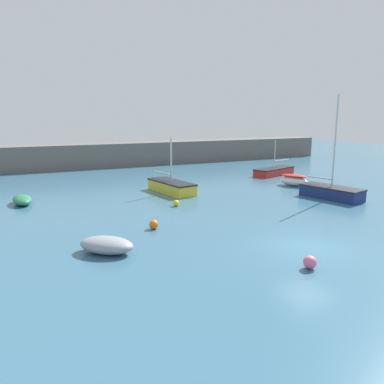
# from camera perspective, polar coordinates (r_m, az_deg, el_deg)

# --- Properties ---
(ground_plane) EXTENTS (120.00, 120.00, 0.20)m
(ground_plane) POSITION_cam_1_polar(r_m,az_deg,el_deg) (18.95, 17.35, -8.34)
(ground_plane) COLOR #38667F
(harbor_breakwater) EXTENTS (60.36, 3.46, 2.85)m
(harbor_breakwater) POSITION_cam_1_polar(r_m,az_deg,el_deg) (48.27, -10.96, 5.67)
(harbor_breakwater) COLOR #66605B
(harbor_breakwater) RESTS_ON ground_plane
(rowboat_with_red_cover) EXTENTS (2.18, 2.90, 1.03)m
(rowboat_with_red_cover) POSITION_cam_1_polar(r_m,az_deg,el_deg) (34.80, 15.24, 1.77)
(rowboat_with_red_cover) COLOR white
(rowboat_with_red_cover) RESTS_ON ground_plane
(rowboat_white_midwater) EXTENTS (2.92, 2.86, 0.75)m
(rowboat_white_midwater) POSITION_cam_1_polar(r_m,az_deg,el_deg) (17.70, -12.89, -7.88)
(rowboat_white_midwater) COLOR gray
(rowboat_white_midwater) RESTS_ON ground_plane
(rowboat_blue_near) EXTENTS (1.42, 2.69, 0.65)m
(rowboat_blue_near) POSITION_cam_1_polar(r_m,az_deg,el_deg) (29.15, -24.45, -1.09)
(rowboat_blue_near) COLOR #287A4C
(rowboat_blue_near) RESTS_ON ground_plane
(sailboat_short_mast) EXTENTS (5.57, 3.32, 3.69)m
(sailboat_short_mast) POSITION_cam_1_polar(r_m,az_deg,el_deg) (40.75, 12.40, 3.11)
(sailboat_short_mast) COLOR red
(sailboat_short_mast) RESTS_ON ground_plane
(sailboat_tall_mast) EXTENTS (2.74, 4.93, 7.69)m
(sailboat_tall_mast) POSITION_cam_1_polar(r_m,az_deg,el_deg) (30.26, 20.46, 0.04)
(sailboat_tall_mast) COLOR navy
(sailboat_tall_mast) RESTS_ON ground_plane
(sailboat_twin_hulled) EXTENTS (2.51, 5.20, 4.51)m
(sailboat_twin_hulled) POSITION_cam_1_polar(r_m,az_deg,el_deg) (30.69, -3.16, 0.85)
(sailboat_twin_hulled) COLOR yellow
(sailboat_twin_hulled) RESTS_ON ground_plane
(mooring_buoy_orange) EXTENTS (0.51, 0.51, 0.51)m
(mooring_buoy_orange) POSITION_cam_1_polar(r_m,az_deg,el_deg) (20.92, -5.85, -4.95)
(mooring_buoy_orange) COLOR orange
(mooring_buoy_orange) RESTS_ON ground_plane
(mooring_buoy_pink) EXTENTS (0.55, 0.55, 0.55)m
(mooring_buoy_pink) POSITION_cam_1_polar(r_m,az_deg,el_deg) (16.34, 17.52, -10.17)
(mooring_buoy_pink) COLOR #EA668C
(mooring_buoy_pink) RESTS_ON ground_plane
(mooring_buoy_yellow) EXTENTS (0.43, 0.43, 0.43)m
(mooring_buoy_yellow) POSITION_cam_1_polar(r_m,az_deg,el_deg) (26.03, -2.44, -1.71)
(mooring_buoy_yellow) COLOR yellow
(mooring_buoy_yellow) RESTS_ON ground_plane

